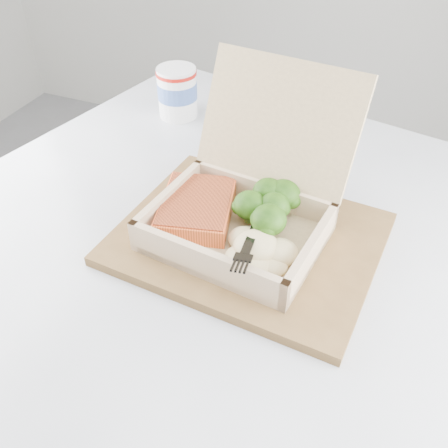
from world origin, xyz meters
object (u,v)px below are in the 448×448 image
at_px(cafe_table, 227,326).
at_px(takeout_container, 251,194).
at_px(paper_cup, 177,91).
at_px(serving_tray, 248,239).

relative_size(cafe_table, takeout_container, 3.81).
height_order(cafe_table, takeout_container, takeout_container).
bearing_deg(cafe_table, paper_cup, 126.99).
bearing_deg(serving_tray, cafe_table, -177.10).
height_order(serving_tray, takeout_container, takeout_container).
relative_size(cafe_table, serving_tray, 3.01).
height_order(cafe_table, paper_cup, paper_cup).
distance_m(takeout_container, paper_cup, 0.36).
bearing_deg(takeout_container, cafe_table, -122.54).
bearing_deg(serving_tray, paper_cup, 130.68).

